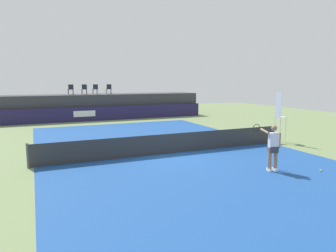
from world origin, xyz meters
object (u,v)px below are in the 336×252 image
spectator_chair_center (95,89)px  net_post_far (273,134)px  tennis_player (273,146)px  tennis_ball (321,170)px  spectator_chair_left (84,89)px  net_post_near (28,156)px  umpire_chair (279,114)px  spectator_chair_right (109,89)px  spectator_chair_far_left (71,89)px

spectator_chair_center → net_post_far: bearing=-66.1°
tennis_player → tennis_ball: 2.06m
spectator_chair_left → net_post_near: 16.13m
spectator_chair_left → umpire_chair: bearing=-61.8°
spectator_chair_right → net_post_far: (5.64, -15.21, -2.19)m
spectator_chair_right → spectator_chair_far_left: bearing=174.7°
spectator_chair_left → net_post_near: (-4.58, -15.31, -2.19)m
spectator_chair_far_left → tennis_ball: (6.77, -20.49, -2.66)m
net_post_far → spectator_chair_left: bearing=117.1°
spectator_chair_far_left → umpire_chair: bearing=-58.9°
tennis_ball → spectator_chair_center: bearing=102.8°
spectator_chair_center → net_post_far: spectator_chair_center is taller
spectator_chair_far_left → net_post_far: bearing=-60.0°
umpire_chair → tennis_ball: bearing=-117.3°
spectator_chair_right → umpire_chair: size_ratio=0.32×
spectator_chair_far_left → spectator_chair_left: 1.16m
spectator_chair_right → net_post_far: 16.37m
spectator_chair_center → tennis_ball: spectator_chair_center is taller
spectator_chair_center → net_post_near: bearing=-109.8°
spectator_chair_far_left → spectator_chair_center: bearing=-2.1°
tennis_player → tennis_ball: tennis_player is taller
net_post_near → tennis_ball: size_ratio=14.71×
tennis_player → tennis_ball: bearing=-27.2°
spectator_chair_left → umpire_chair: 17.40m
tennis_player → net_post_far: bearing=47.2°
net_post_near → net_post_far: same height
net_post_far → tennis_player: 5.66m
spectator_chair_far_left → spectator_chair_left: (1.14, -0.21, 0.00)m
umpire_chair → tennis_ball: (-2.57, -4.98, -1.55)m
spectator_chair_left → spectator_chair_center: 1.00m
spectator_chair_far_left → spectator_chair_center: size_ratio=1.00×
spectator_chair_far_left → spectator_chair_right: same height
spectator_chair_center → spectator_chair_right: (1.20, -0.23, 0.00)m
spectator_chair_center → net_post_near: size_ratio=0.89×
spectator_chair_right → umpire_chair: bearing=-68.4°
spectator_chair_left → spectator_chair_center: bearing=7.7°
spectator_chair_left → umpire_chair: spectator_chair_left is taller
spectator_chair_far_left → spectator_chair_left: bearing=-10.4°
spectator_chair_far_left → spectator_chair_left: size_ratio=1.00×
net_post_near → tennis_ball: (10.21, -4.98, -0.46)m
net_post_near → net_post_far: (12.40, 0.00, 0.00)m
spectator_chair_far_left → spectator_chair_left: same height
spectator_chair_far_left → net_post_far: size_ratio=0.89×
spectator_chair_right → umpire_chair: spectator_chair_right is taller
spectator_chair_center → spectator_chair_far_left: bearing=177.9°
spectator_chair_center → tennis_ball: size_ratio=13.06×
umpire_chair → spectator_chair_right: bearing=111.6°
umpire_chair → tennis_player: size_ratio=1.56×
spectator_chair_center → umpire_chair: (7.21, -15.44, -1.11)m
spectator_chair_center → umpire_chair: size_ratio=0.32×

